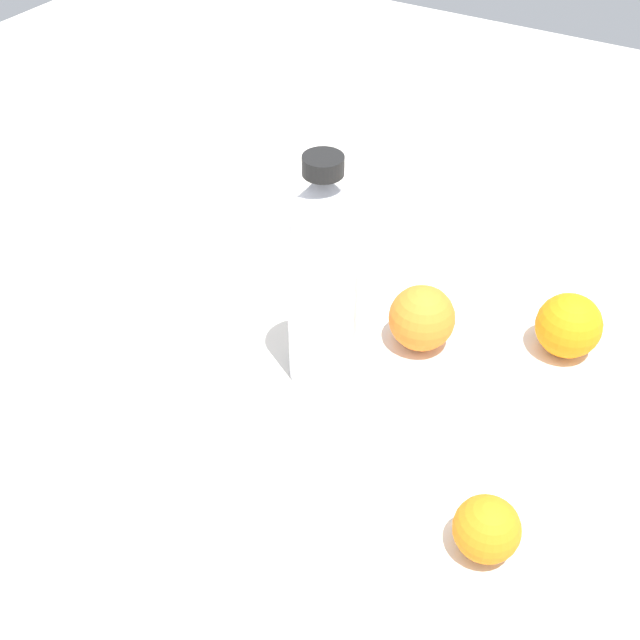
{
  "coord_description": "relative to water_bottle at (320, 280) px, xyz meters",
  "views": [
    {
      "loc": [
        0.55,
        0.34,
        0.66
      ],
      "look_at": [
        -0.02,
        -0.0,
        0.08
      ],
      "focal_mm": 44.37,
      "sensor_mm": 36.0,
      "label": 1
    }
  ],
  "objects": [
    {
      "name": "ground_plane",
      "position": [
        0.02,
        0.0,
        -0.14
      ],
      "size": [
        2.4,
        2.4,
        0.0
      ],
      "primitive_type": "plane",
      "color": "silver"
    },
    {
      "name": "water_bottle",
      "position": [
        0.0,
        0.0,
        0.0
      ],
      "size": [
        0.08,
        0.08,
        0.29
      ],
      "rotation": [
        0.0,
        0.0,
        4.61
      ],
      "color": "silver",
      "rests_on": "ground_plane"
    },
    {
      "name": "orange_0",
      "position": [
        -0.1,
        0.08,
        -0.1
      ],
      "size": [
        0.08,
        0.08,
        0.08
      ],
      "primitive_type": "sphere",
      "color": "orange",
      "rests_on": "ground_plane"
    },
    {
      "name": "orange_1",
      "position": [
        0.13,
        0.26,
        -0.1
      ],
      "size": [
        0.06,
        0.06,
        0.06
      ],
      "primitive_type": "sphere",
      "color": "orange",
      "rests_on": "ground_plane"
    },
    {
      "name": "orange_2",
      "position": [
        -0.18,
        0.24,
        -0.1
      ],
      "size": [
        0.08,
        0.08,
        0.08
      ],
      "primitive_type": "sphere",
      "color": "orange",
      "rests_on": "ground_plane"
    }
  ]
}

